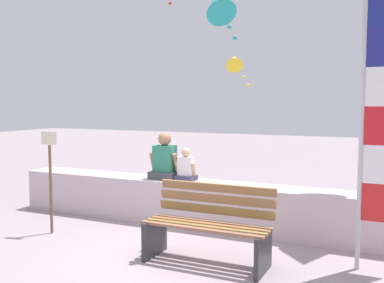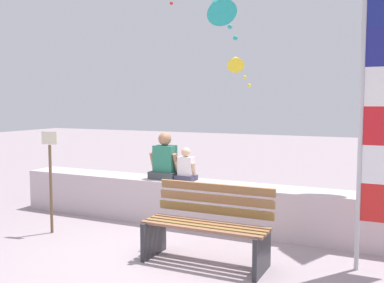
{
  "view_description": "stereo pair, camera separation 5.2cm",
  "coord_description": "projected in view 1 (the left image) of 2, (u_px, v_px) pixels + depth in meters",
  "views": [
    {
      "loc": [
        2.5,
        -4.61,
        1.85
      ],
      "look_at": [
        -0.29,
        1.37,
        1.26
      ],
      "focal_mm": 41.52,
      "sensor_mm": 36.0,
      "label": 1
    },
    {
      "loc": [
        2.55,
        -4.59,
        1.85
      ],
      "look_at": [
        -0.29,
        1.37,
        1.26
      ],
      "focal_mm": 41.52,
      "sensor_mm": 36.0,
      "label": 2
    }
  ],
  "objects": [
    {
      "name": "sign_post",
      "position": [
        50.0,
        174.0,
        6.21
      ],
      "size": [
        0.24,
        0.06,
        1.44
      ],
      "color": "brown",
      "rests_on": "ground"
    },
    {
      "name": "flag_banner",
      "position": [
        376.0,
        115.0,
        4.72
      ],
      "size": [
        0.42,
        0.05,
        3.05
      ],
      "color": "#B7B7BC",
      "rests_on": "ground"
    },
    {
      "name": "person_child",
      "position": [
        186.0,
        168.0,
        6.72
      ],
      "size": [
        0.33,
        0.24,
        0.5
      ],
      "color": "#3D3954",
      "rests_on": "seawall_ledge"
    },
    {
      "name": "person_adult",
      "position": [
        165.0,
        161.0,
        6.87
      ],
      "size": [
        0.47,
        0.35,
        0.72
      ],
      "color": "#3A4043",
      "rests_on": "seawall_ledge"
    },
    {
      "name": "seawall_ledge",
      "position": [
        210.0,
        205.0,
        6.58
      ],
      "size": [
        6.58,
        0.57,
        0.66
      ],
      "primitive_type": "cube",
      "color": "#C1AFB4",
      "rests_on": "ground"
    },
    {
      "name": "kite_teal",
      "position": [
        218.0,
        5.0,
        7.38
      ],
      "size": [
        0.85,
        0.88,
        0.94
      ],
      "color": "teal"
    },
    {
      "name": "kite_yellow",
      "position": [
        235.0,
        61.0,
        9.8
      ],
      "size": [
        0.59,
        0.63,
        0.84
      ],
      "color": "yellow"
    },
    {
      "name": "ground_plane",
      "position": [
        166.0,
        255.0,
        5.38
      ],
      "size": [
        40.0,
        40.0,
        0.0
      ],
      "primitive_type": "plane",
      "color": "gray"
    },
    {
      "name": "park_bench",
      "position": [
        209.0,
        227.0,
        5.12
      ],
      "size": [
        1.47,
        0.61,
        0.88
      ],
      "color": "#8C5D44",
      "rests_on": "ground"
    }
  ]
}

